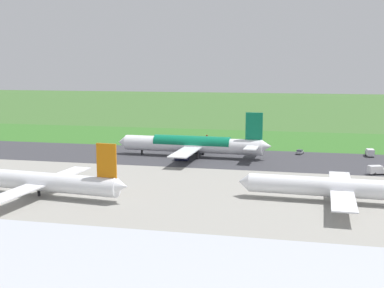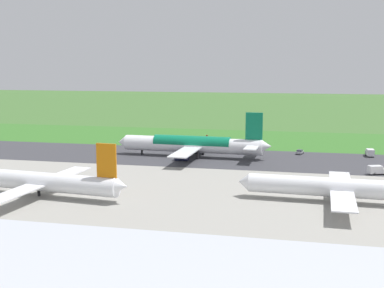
{
  "view_description": "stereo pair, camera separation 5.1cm",
  "coord_description": "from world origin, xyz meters",
  "px_view_note": "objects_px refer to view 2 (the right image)",
  "views": [
    {
      "loc": [
        -39.31,
        162.79,
        31.16
      ],
      "look_at": [
        -3.58,
        0.0,
        4.5
      ],
      "focal_mm": 46.29,
      "sensor_mm": 36.0,
      "label": 1
    },
    {
      "loc": [
        -39.36,
        162.78,
        31.16
      ],
      "look_at": [
        -3.58,
        0.0,
        4.5
      ],
      "focal_mm": 46.29,
      "sensor_mm": 36.0,
      "label": 2
    }
  ],
  "objects_px": {
    "airliner_parked_mid": "(39,181)",
    "service_truck_fuel": "(377,170)",
    "airliner_parked_near": "(339,187)",
    "no_stopping_sign": "(207,137)",
    "traffic_cone_orange": "(190,140)",
    "service_truck_baggage": "(370,152)",
    "airliner_main": "(193,144)",
    "service_car_ops": "(300,152)"
  },
  "relations": [
    {
      "from": "airliner_parked_near",
      "to": "airliner_parked_mid",
      "type": "distance_m",
      "value": 70.3
    },
    {
      "from": "service_truck_fuel",
      "to": "no_stopping_sign",
      "type": "distance_m",
      "value": 79.43
    },
    {
      "from": "no_stopping_sign",
      "to": "airliner_main",
      "type": "bearing_deg",
      "value": 93.32
    },
    {
      "from": "airliner_parked_mid",
      "to": "traffic_cone_orange",
      "type": "xyz_separation_m",
      "value": [
        -15.77,
        -93.97,
        -3.48
      ]
    },
    {
      "from": "no_stopping_sign",
      "to": "traffic_cone_orange",
      "type": "xyz_separation_m",
      "value": [
        7.15,
        0.72,
        -1.25
      ]
    },
    {
      "from": "no_stopping_sign",
      "to": "traffic_cone_orange",
      "type": "height_order",
      "value": "no_stopping_sign"
    },
    {
      "from": "airliner_parked_near",
      "to": "service_truck_baggage",
      "type": "bearing_deg",
      "value": -103.22
    },
    {
      "from": "airliner_main",
      "to": "service_truck_baggage",
      "type": "relative_size",
      "value": 9.19
    },
    {
      "from": "airliner_parked_near",
      "to": "no_stopping_sign",
      "type": "xyz_separation_m",
      "value": [
        46.73,
        -85.2,
        -2.13
      ]
    },
    {
      "from": "airliner_parked_near",
      "to": "traffic_cone_orange",
      "type": "xyz_separation_m",
      "value": [
        53.88,
        -84.48,
        -3.38
      ]
    },
    {
      "from": "airliner_parked_mid",
      "to": "service_truck_fuel",
      "type": "distance_m",
      "value": 92.9
    },
    {
      "from": "airliner_main",
      "to": "no_stopping_sign",
      "type": "relative_size",
      "value": 21.16
    },
    {
      "from": "airliner_main",
      "to": "service_truck_fuel",
      "type": "xyz_separation_m",
      "value": [
        -57.61,
        15.67,
        -2.95
      ]
    },
    {
      "from": "airliner_parked_near",
      "to": "traffic_cone_orange",
      "type": "bearing_deg",
      "value": -57.47
    },
    {
      "from": "service_truck_baggage",
      "to": "airliner_main",
      "type": "bearing_deg",
      "value": 13.29
    },
    {
      "from": "service_truck_fuel",
      "to": "traffic_cone_orange",
      "type": "distance_m",
      "value": 84.51
    },
    {
      "from": "airliner_parked_near",
      "to": "no_stopping_sign",
      "type": "bearing_deg",
      "value": -61.26
    },
    {
      "from": "airliner_main",
      "to": "airliner_parked_mid",
      "type": "xyz_separation_m",
      "value": [
        25.05,
        58.01,
        -0.6
      ]
    },
    {
      "from": "service_car_ops",
      "to": "service_truck_baggage",
      "type": "bearing_deg",
      "value": -178.25
    },
    {
      "from": "service_truck_baggage",
      "to": "airliner_parked_mid",
      "type": "bearing_deg",
      "value": 40.49
    },
    {
      "from": "airliner_parked_mid",
      "to": "service_car_ops",
      "type": "bearing_deg",
      "value": -130.43
    },
    {
      "from": "airliner_main",
      "to": "airliner_parked_near",
      "type": "relative_size",
      "value": 1.18
    },
    {
      "from": "airliner_main",
      "to": "no_stopping_sign",
      "type": "bearing_deg",
      "value": -86.68
    },
    {
      "from": "airliner_parked_mid",
      "to": "service_truck_fuel",
      "type": "bearing_deg",
      "value": -152.88
    },
    {
      "from": "no_stopping_sign",
      "to": "service_truck_baggage",
      "type": "bearing_deg",
      "value": 159.74
    },
    {
      "from": "airliner_main",
      "to": "airliner_parked_mid",
      "type": "relative_size",
      "value": 1.15
    },
    {
      "from": "service_truck_baggage",
      "to": "traffic_cone_orange",
      "type": "bearing_deg",
      "value": -17.76
    },
    {
      "from": "service_truck_baggage",
      "to": "no_stopping_sign",
      "type": "relative_size",
      "value": 2.3
    },
    {
      "from": "no_stopping_sign",
      "to": "traffic_cone_orange",
      "type": "distance_m",
      "value": 7.3
    },
    {
      "from": "service_truck_fuel",
      "to": "no_stopping_sign",
      "type": "relative_size",
      "value": 2.43
    },
    {
      "from": "service_truck_baggage",
      "to": "airliner_parked_near",
      "type": "bearing_deg",
      "value": 76.78
    },
    {
      "from": "traffic_cone_orange",
      "to": "service_truck_fuel",
      "type": "bearing_deg",
      "value": 142.34
    },
    {
      "from": "airliner_parked_mid",
      "to": "airliner_parked_near",
      "type": "bearing_deg",
      "value": -172.24
    },
    {
      "from": "airliner_main",
      "to": "airliner_parked_near",
      "type": "height_order",
      "value": "airliner_main"
    },
    {
      "from": "airliner_parked_mid",
      "to": "service_car_ops",
      "type": "xyz_separation_m",
      "value": [
        -60.74,
        -71.29,
        -2.91
      ]
    },
    {
      "from": "airliner_parked_mid",
      "to": "traffic_cone_orange",
      "type": "height_order",
      "value": "airliner_parked_mid"
    },
    {
      "from": "airliner_parked_near",
      "to": "service_truck_fuel",
      "type": "relative_size",
      "value": 7.37
    },
    {
      "from": "airliner_parked_near",
      "to": "airliner_main",
      "type": "bearing_deg",
      "value": -47.41
    },
    {
      "from": "airliner_main",
      "to": "service_truck_baggage",
      "type": "xyz_separation_m",
      "value": [
        -59.29,
        -14.0,
        -2.95
      ]
    },
    {
      "from": "service_car_ops",
      "to": "airliner_parked_mid",
      "type": "bearing_deg",
      "value": 49.57
    },
    {
      "from": "traffic_cone_orange",
      "to": "no_stopping_sign",
      "type": "bearing_deg",
      "value": -174.28
    },
    {
      "from": "airliner_parked_mid",
      "to": "service_truck_fuel",
      "type": "relative_size",
      "value": 7.57
    }
  ]
}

